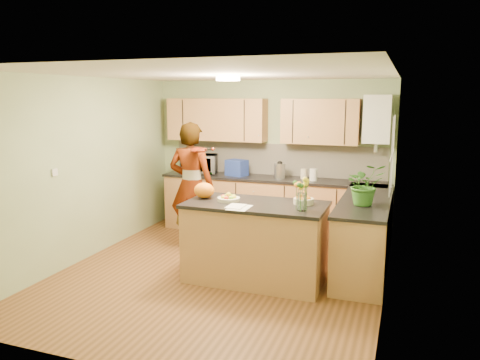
% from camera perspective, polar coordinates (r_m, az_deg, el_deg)
% --- Properties ---
extents(floor, '(4.50, 4.50, 0.00)m').
position_cam_1_polar(floor, '(6.09, -2.41, -11.38)').
color(floor, brown).
rests_on(floor, ground).
extents(ceiling, '(4.00, 4.50, 0.02)m').
position_cam_1_polar(ceiling, '(5.67, -2.60, 12.81)').
color(ceiling, silver).
rests_on(ceiling, wall_back).
extents(wall_back, '(4.00, 0.02, 2.50)m').
position_cam_1_polar(wall_back, '(7.86, 3.75, 2.93)').
color(wall_back, gray).
rests_on(wall_back, floor).
extents(wall_front, '(4.00, 0.02, 2.50)m').
position_cam_1_polar(wall_front, '(3.82, -15.48, -5.20)').
color(wall_front, gray).
rests_on(wall_front, floor).
extents(wall_left, '(0.02, 4.50, 2.50)m').
position_cam_1_polar(wall_left, '(6.76, -18.38, 1.25)').
color(wall_left, gray).
rests_on(wall_left, floor).
extents(wall_right, '(0.02, 4.50, 2.50)m').
position_cam_1_polar(wall_right, '(5.33, 17.80, -0.99)').
color(wall_right, gray).
rests_on(wall_right, floor).
extents(back_counter, '(3.64, 0.62, 0.94)m').
position_cam_1_polar(back_counter, '(7.68, 3.77, -3.14)').
color(back_counter, '#A16B40').
rests_on(back_counter, floor).
extents(right_counter, '(0.62, 2.24, 0.94)m').
position_cam_1_polar(right_counter, '(6.36, 15.01, -6.32)').
color(right_counter, '#A16B40').
rests_on(right_counter, floor).
extents(splashback, '(3.60, 0.02, 0.52)m').
position_cam_1_polar(splashback, '(7.82, 4.42, 2.52)').
color(splashback, beige).
rests_on(splashback, back_counter).
extents(upper_cabinets, '(3.20, 0.34, 0.70)m').
position_cam_1_polar(upper_cabinets, '(7.69, 2.18, 7.28)').
color(upper_cabinets, '#A16B40').
rests_on(upper_cabinets, wall_back).
extents(boiler, '(0.40, 0.30, 0.86)m').
position_cam_1_polar(boiler, '(7.35, 16.38, 7.11)').
color(boiler, silver).
rests_on(boiler, wall_back).
extents(window_right, '(0.01, 1.30, 1.05)m').
position_cam_1_polar(window_right, '(5.88, 18.12, 2.96)').
color(window_right, silver).
rests_on(window_right, wall_right).
extents(light_switch, '(0.02, 0.09, 0.09)m').
position_cam_1_polar(light_switch, '(6.29, -21.66, 0.88)').
color(light_switch, silver).
rests_on(light_switch, wall_left).
extents(ceiling_lamp, '(0.30, 0.30, 0.07)m').
position_cam_1_polar(ceiling_lamp, '(5.95, -1.47, 12.32)').
color(ceiling_lamp, '#FFEABF').
rests_on(ceiling_lamp, ceiling).
extents(peninsula_island, '(1.70, 0.87, 0.97)m').
position_cam_1_polar(peninsula_island, '(5.76, 1.90, -7.53)').
color(peninsula_island, '#A16B40').
rests_on(peninsula_island, floor).
extents(fruit_dish, '(0.28, 0.28, 0.10)m').
position_cam_1_polar(fruit_dish, '(5.74, -1.40, -2.17)').
color(fruit_dish, beige).
rests_on(fruit_dish, peninsula_island).
extents(orange_bowl, '(0.24, 0.24, 0.14)m').
position_cam_1_polar(orange_bowl, '(5.62, 7.75, -2.32)').
color(orange_bowl, beige).
rests_on(orange_bowl, peninsula_island).
extents(flower_vase, '(0.24, 0.24, 0.44)m').
position_cam_1_polar(flower_vase, '(5.25, 7.58, -0.61)').
color(flower_vase, silver).
rests_on(flower_vase, peninsula_island).
extents(orange_bag, '(0.29, 0.25, 0.20)m').
position_cam_1_polar(orange_bag, '(5.90, -4.40, -1.26)').
color(orange_bag, orange).
rests_on(orange_bag, peninsula_island).
extents(papers, '(0.23, 0.32, 0.01)m').
position_cam_1_polar(papers, '(5.38, -0.07, -3.36)').
color(papers, white).
rests_on(papers, peninsula_island).
extents(violinist, '(0.70, 0.48, 1.88)m').
position_cam_1_polar(violinist, '(6.93, -5.94, -0.69)').
color(violinist, '#E6AB8C').
rests_on(violinist, floor).
extents(violin, '(0.62, 0.54, 0.15)m').
position_cam_1_polar(violin, '(6.56, -5.29, 3.68)').
color(violin, '#501405').
rests_on(violin, violinist).
extents(microwave, '(0.66, 0.52, 0.32)m').
position_cam_1_polar(microwave, '(8.01, -4.98, 1.97)').
color(microwave, silver).
rests_on(microwave, back_counter).
extents(blue_box, '(0.38, 0.32, 0.26)m').
position_cam_1_polar(blue_box, '(7.75, -0.40, 1.51)').
color(blue_box, navy).
rests_on(blue_box, back_counter).
extents(kettle, '(0.17, 0.17, 0.33)m').
position_cam_1_polar(kettle, '(7.51, 4.86, 1.22)').
color(kettle, '#B9B9BE').
rests_on(kettle, back_counter).
extents(jar_cream, '(0.12, 0.12, 0.16)m').
position_cam_1_polar(jar_cream, '(7.50, 7.79, 0.74)').
color(jar_cream, beige).
rests_on(jar_cream, back_counter).
extents(jar_white, '(0.13, 0.13, 0.19)m').
position_cam_1_polar(jar_white, '(7.36, 8.94, 0.64)').
color(jar_white, silver).
rests_on(jar_white, back_counter).
extents(potted_plant, '(0.58, 0.55, 0.51)m').
position_cam_1_polar(potted_plant, '(5.81, 14.99, -0.52)').
color(potted_plant, '#326A23').
rests_on(potted_plant, right_counter).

